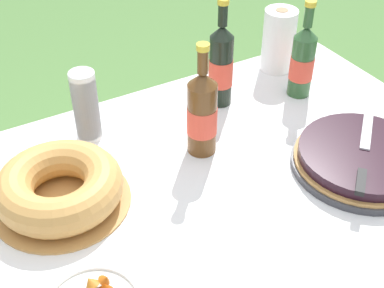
{
  "coord_description": "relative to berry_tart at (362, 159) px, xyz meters",
  "views": [
    {
      "loc": [
        -0.47,
        -0.84,
        1.71
      ],
      "look_at": [
        0.08,
        0.14,
        0.83
      ],
      "focal_mm": 50.0,
      "sensor_mm": 36.0,
      "label": 1
    }
  ],
  "objects": [
    {
      "name": "juice_bottle_red",
      "position": [
        -0.16,
        0.46,
        0.1
      ],
      "size": [
        0.07,
        0.07,
        0.34
      ],
      "color": "black",
      "rests_on": "tablecloth"
    },
    {
      "name": "garden_table",
      "position": [
        -0.47,
        0.11,
        -0.1
      ],
      "size": [
        1.67,
        1.06,
        0.77
      ],
      "color": "brown",
      "rests_on": "ground_plane"
    },
    {
      "name": "bundt_cake",
      "position": [
        -0.74,
        0.27,
        0.02
      ],
      "size": [
        0.34,
        0.34,
        0.1
      ],
      "color": "#B78447",
      "rests_on": "tablecloth"
    },
    {
      "name": "tablecloth",
      "position": [
        -0.47,
        0.11,
        -0.04
      ],
      "size": [
        1.68,
        1.07,
        0.1
      ],
      "color": "white",
      "rests_on": "garden_table"
    },
    {
      "name": "serving_knife",
      "position": [
        -0.02,
        -0.02,
        0.04
      ],
      "size": [
        0.29,
        0.27,
        0.01
      ],
      "rotation": [
        0.0,
        0.0,
        0.74
      ],
      "color": "silver",
      "rests_on": "berry_tart"
    },
    {
      "name": "cider_bottle_amber",
      "position": [
        -0.33,
        0.28,
        0.1
      ],
      "size": [
        0.08,
        0.08,
        0.33
      ],
      "color": "brown",
      "rests_on": "tablecloth"
    },
    {
      "name": "berry_tart",
      "position": [
        0.0,
        0.0,
        0.0
      ],
      "size": [
        0.37,
        0.37,
        0.06
      ],
      "color": "#38383D",
      "rests_on": "tablecloth"
    },
    {
      "name": "paper_towel_roll",
      "position": [
        0.12,
        0.54,
        0.08
      ],
      "size": [
        0.11,
        0.11,
        0.22
      ],
      "color": "white",
      "rests_on": "tablecloth"
    },
    {
      "name": "cup_stack",
      "position": [
        -0.58,
        0.49,
        0.08
      ],
      "size": [
        0.07,
        0.07,
        0.21
      ],
      "color": "white",
      "rests_on": "tablecloth"
    },
    {
      "name": "cider_bottle_green",
      "position": [
        0.09,
        0.37,
        0.09
      ],
      "size": [
        0.07,
        0.07,
        0.31
      ],
      "color": "#2D562D",
      "rests_on": "tablecloth"
    }
  ]
}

